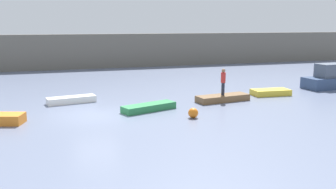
{
  "coord_description": "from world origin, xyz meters",
  "views": [
    {
      "loc": [
        -2.22,
        -20.71,
        5.18
      ],
      "look_at": [
        4.98,
        1.89,
        0.61
      ],
      "focal_mm": 39.33,
      "sensor_mm": 36.0,
      "label": 1
    }
  ],
  "objects": [
    {
      "name": "ground_plane",
      "position": [
        0.0,
        0.0,
        0.0
      ],
      "size": [
        120.0,
        120.0,
        0.0
      ],
      "primitive_type": "plane",
      "color": "slate"
    },
    {
      "name": "embankment_wall",
      "position": [
        0.0,
        23.24,
        2.0
      ],
      "size": [
        80.0,
        1.2,
        4.0
      ],
      "primitive_type": "cube",
      "color": "#666056",
      "rests_on": "ground_plane"
    },
    {
      "name": "rowboat_white",
      "position": [
        -1.09,
        4.0,
        0.22
      ],
      "size": [
        3.27,
        1.46,
        0.43
      ],
      "primitive_type": "cube",
      "rotation": [
        0.0,
        0.0,
        0.17
      ],
      "color": "white",
      "rests_on": "ground_plane"
    },
    {
      "name": "rowboat_green",
      "position": [
        3.27,
        0.33,
        0.21
      ],
      "size": [
        3.56,
        2.06,
        0.41
      ],
      "primitive_type": "cube",
      "rotation": [
        0.0,
        0.0,
        0.33
      ],
      "color": "#2D7F47",
      "rests_on": "ground_plane"
    },
    {
      "name": "rowboat_brown",
      "position": [
        8.75,
        1.48,
        0.22
      ],
      "size": [
        3.83,
        1.65,
        0.43
      ],
      "primitive_type": "cube",
      "rotation": [
        0.0,
        0.0,
        0.13
      ],
      "color": "brown",
      "rests_on": "ground_plane"
    },
    {
      "name": "rowboat_yellow",
      "position": [
        13.07,
        2.37,
        0.22
      ],
      "size": [
        2.84,
        1.5,
        0.43
      ],
      "primitive_type": "cube",
      "rotation": [
        0.0,
        0.0,
        -0.07
      ],
      "color": "gold",
      "rests_on": "ground_plane"
    },
    {
      "name": "person_red_shirt",
      "position": [
        8.75,
        1.48,
        1.44
      ],
      "size": [
        0.32,
        0.32,
        1.79
      ],
      "color": "#232838",
      "rests_on": "rowboat_brown"
    },
    {
      "name": "mooring_buoy",
      "position": [
        5.18,
        -2.12,
        0.28
      ],
      "size": [
        0.57,
        0.57,
        0.57
      ],
      "primitive_type": "sphere",
      "color": "orange",
      "rests_on": "ground_plane"
    }
  ]
}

